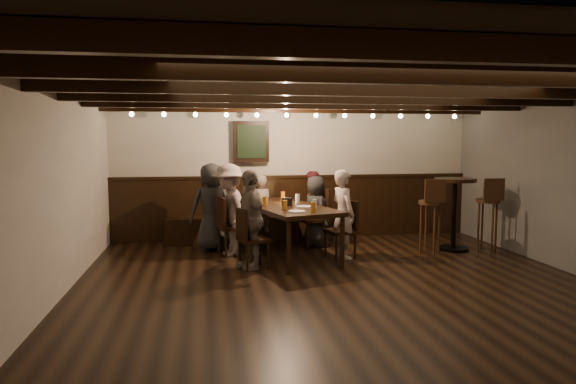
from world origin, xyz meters
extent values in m
plane|color=black|center=(0.00, 0.00, 0.00)|extent=(7.00, 7.00, 0.00)
plane|color=black|center=(0.00, 0.00, 2.40)|extent=(7.00, 7.00, 0.00)
plane|color=beige|center=(0.00, 3.50, 1.20)|extent=(6.50, 0.00, 6.50)
plane|color=beige|center=(-3.25, 0.00, 1.20)|extent=(0.00, 7.00, 7.00)
cube|color=black|center=(0.00, 3.46, 0.55)|extent=(6.50, 0.08, 1.10)
cube|color=black|center=(-0.80, 3.20, 0.23)|extent=(3.00, 0.45, 0.45)
cube|color=black|center=(-0.80, 3.40, 1.75)|extent=(0.62, 0.12, 0.72)
cube|color=black|center=(-0.80, 3.33, 1.75)|extent=(0.50, 0.02, 0.58)
cube|color=black|center=(0.00, -2.90, 2.31)|extent=(6.50, 0.10, 0.16)
cube|color=black|center=(0.00, -1.74, 2.31)|extent=(6.50, 0.10, 0.16)
cube|color=black|center=(0.00, -0.58, 2.31)|extent=(6.50, 0.10, 0.16)
cube|color=black|center=(0.00, 0.58, 2.31)|extent=(6.50, 0.10, 0.16)
cube|color=black|center=(0.00, 1.74, 2.31)|extent=(6.50, 0.10, 0.16)
cube|color=black|center=(0.00, 2.90, 2.31)|extent=(6.50, 0.10, 0.16)
sphere|color=#FFE099|center=(-2.75, 2.88, 2.19)|extent=(0.07, 0.07, 0.07)
sphere|color=#FFE099|center=(-1.38, 2.88, 2.19)|extent=(0.07, 0.07, 0.07)
sphere|color=#FFE099|center=(0.00, 2.88, 2.19)|extent=(0.07, 0.07, 0.07)
sphere|color=#FFE099|center=(1.38, 2.88, 2.19)|extent=(0.07, 0.07, 0.07)
sphere|color=#FFE099|center=(2.75, 2.88, 2.19)|extent=(0.07, 0.07, 0.07)
cube|color=black|center=(-0.41, 1.99, 0.76)|extent=(1.48, 2.29, 0.06)
cylinder|color=black|center=(-0.54, 0.92, 0.36)|extent=(0.06, 0.06, 0.73)
cylinder|color=black|center=(-1.07, 2.83, 0.36)|extent=(0.06, 0.06, 0.73)
cylinder|color=black|center=(0.25, 1.15, 0.36)|extent=(0.06, 0.06, 0.73)
cylinder|color=black|center=(-0.28, 3.06, 0.36)|extent=(0.06, 0.06, 0.73)
cube|color=black|center=(-1.21, 2.23, 0.43)|extent=(0.51, 0.51, 0.05)
cube|color=black|center=(-1.39, 2.18, 0.68)|extent=(0.15, 0.41, 0.46)
cube|color=black|center=(-0.96, 1.37, 0.40)|extent=(0.48, 0.48, 0.05)
cube|color=black|center=(-1.13, 1.32, 0.64)|extent=(0.14, 0.38, 0.42)
cube|color=black|center=(0.14, 2.61, 0.46)|extent=(0.55, 0.55, 0.05)
cube|color=black|center=(0.34, 2.67, 0.73)|extent=(0.16, 0.44, 0.49)
cube|color=black|center=(0.39, 1.75, 0.41)|extent=(0.49, 0.49, 0.05)
cube|color=black|center=(0.56, 1.79, 0.65)|extent=(0.14, 0.39, 0.44)
imported|color=#29292C|center=(-1.52, 2.61, 0.71)|extent=(0.79, 0.62, 1.42)
imported|color=gray|center=(-0.69, 3.00, 0.59)|extent=(0.49, 0.39, 1.19)
imported|color=#5A1F27|center=(0.21, 3.10, 0.62)|extent=(0.71, 0.61, 1.24)
imported|color=gray|center=(-1.25, 2.22, 0.71)|extent=(0.76, 1.03, 1.42)
imported|color=gray|center=(-1.01, 1.35, 0.69)|extent=(0.54, 0.87, 1.38)
imported|color=black|center=(0.19, 2.63, 0.59)|extent=(0.52, 0.66, 1.19)
imported|color=#B8A49B|center=(0.43, 1.76, 0.67)|extent=(0.44, 0.56, 1.34)
cylinder|color=#BF7219|center=(-0.87, 2.59, 0.86)|extent=(0.07, 0.07, 0.14)
cylinder|color=#BF7219|center=(-0.34, 2.68, 0.86)|extent=(0.07, 0.07, 0.14)
cylinder|color=#BF7219|center=(-0.73, 2.01, 0.86)|extent=(0.07, 0.07, 0.14)
cylinder|color=silver|center=(-0.18, 2.26, 0.86)|extent=(0.07, 0.07, 0.14)
cylinder|color=#BF7219|center=(-0.50, 1.50, 0.86)|extent=(0.07, 0.07, 0.14)
cylinder|color=silver|center=(-0.07, 1.51, 0.86)|extent=(0.07, 0.07, 0.14)
cylinder|color=#BF7219|center=(-0.15, 1.23, 0.86)|extent=(0.07, 0.07, 0.14)
cylinder|color=white|center=(-0.37, 1.28, 0.80)|extent=(0.24, 0.24, 0.01)
cylinder|color=white|center=(-0.16, 1.75, 0.80)|extent=(0.24, 0.24, 0.01)
cube|color=black|center=(-0.40, 1.94, 0.85)|extent=(0.15, 0.10, 0.12)
cylinder|color=beige|center=(-0.38, 2.31, 0.82)|extent=(0.05, 0.05, 0.05)
cylinder|color=black|center=(2.35, 2.00, 0.02)|extent=(0.48, 0.48, 0.04)
cylinder|color=black|center=(2.35, 2.00, 0.57)|extent=(0.08, 0.08, 1.10)
cylinder|color=black|center=(2.35, 2.00, 1.14)|extent=(0.66, 0.66, 0.05)
cylinder|color=#3A2512|center=(1.85, 1.80, 0.81)|extent=(0.37, 0.37, 0.05)
cube|color=#3A2512|center=(1.84, 1.63, 1.01)|extent=(0.33, 0.06, 0.35)
cylinder|color=#3A2512|center=(2.85, 1.85, 0.81)|extent=(0.37, 0.37, 0.05)
cube|color=#3A2512|center=(2.84, 1.68, 1.01)|extent=(0.33, 0.06, 0.35)
camera|label=1|loc=(-1.63, -5.65, 1.81)|focal=32.00mm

